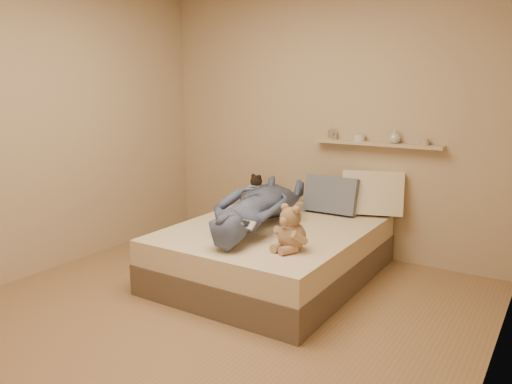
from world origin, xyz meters
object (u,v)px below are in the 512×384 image
Objects in this scene: teddy_bear at (291,231)px; pillow_cream at (372,194)px; wall_shelf at (376,144)px; dark_plush at (257,190)px; bed at (274,252)px; pillow_grey at (332,195)px; person at (257,205)px; game_console at (244,224)px.

teddy_bear is 1.31m from pillow_cream.
dark_plush is at bearing -170.63° from wall_shelf.
bed is 1.58× the size of wall_shelf.
pillow_grey is (0.22, 0.69, 0.40)m from bed.
pillow_grey reaches higher than teddy_bear.
pillow_cream is 1.14m from person.
dark_plush is 0.18× the size of person.
teddy_bear is at bearing 12.07° from game_console.
dark_plush is 0.94m from person.
dark_plush reaches higher than game_console.
wall_shelf reaches higher than person.
bed is 0.83m from pillow_grey.
pillow_grey is (-0.34, -0.14, -0.03)m from pillow_cream.
pillow_grey is (-0.20, 1.16, 0.03)m from teddy_bear.
dark_plush is at bearing 131.36° from bed.
pillow_grey reaches higher than game_console.
wall_shelf is (0.55, 0.91, 0.88)m from bed.
bed is at bearing -124.20° from pillow_cream.
pillow_cream is (0.50, 1.38, 0.04)m from game_console.
bed is 6.66× the size of dark_plush.
teddy_bear is 1.48m from wall_shelf.
teddy_bear reaches higher than bed.
bed is 1.01m from dark_plush.
game_console is 1.44m from dark_plush.
wall_shelf is at bearing 33.76° from pillow_grey.
game_console is 0.15× the size of wall_shelf.
dark_plush reaches higher than bed.
bed is 3.45× the size of pillow_cream.
bed is 3.80× the size of pillow_grey.
teddy_bear is at bearing 131.46° from person.
pillow_cream is at bearing 83.77° from teddy_bear.
person is at bearing -147.00° from bed.
game_console is at bearing -83.32° from bed.
dark_plush is 0.24× the size of wall_shelf.
dark_plush is at bearing 131.47° from teddy_bear.
teddy_bear is at bearing -80.29° from pillow_grey.
person is at bearing -126.97° from pillow_cream.
person is at bearing 143.66° from teddy_bear.
pillow_grey is (0.85, -0.02, 0.05)m from dark_plush.
person reaches higher than bed.
wall_shelf is at bearing 71.60° from game_console.
teddy_bear is 0.22× the size of person.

